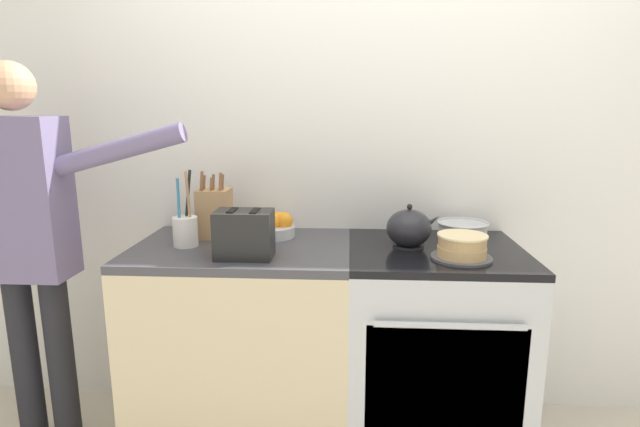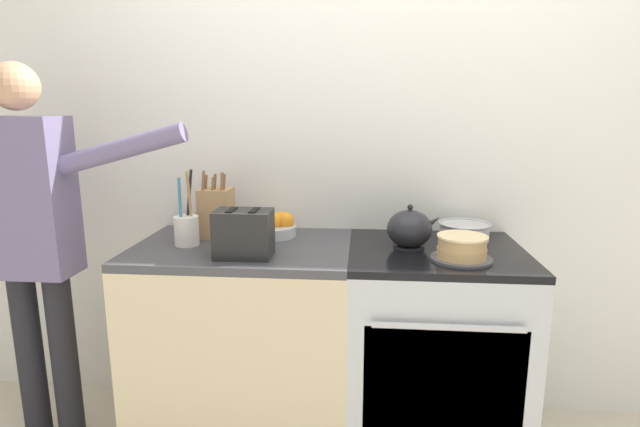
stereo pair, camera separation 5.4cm
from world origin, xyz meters
TOP-DOWN VIEW (x-y plane):
  - wall_back at (0.00, 0.67)m, footprint 8.00×0.04m
  - counter_cabinet at (-0.60, 0.33)m, footprint 0.93×0.65m
  - stove_range at (0.23, 0.32)m, footprint 0.73×0.68m
  - layer_cake at (0.30, 0.18)m, footprint 0.24×0.24m
  - tea_kettle at (0.12, 0.35)m, footprint 0.23×0.19m
  - mixing_bowl at (0.37, 0.49)m, footprint 0.23×0.23m
  - knife_block at (-0.74, 0.46)m, footprint 0.14×0.14m
  - utensil_crock at (-0.83, 0.30)m, footprint 0.10×0.10m
  - fruit_bowl at (-0.48, 0.48)m, footprint 0.20×0.20m
  - toaster at (-0.55, 0.15)m, footprint 0.24×0.15m
  - person_baker at (-1.45, 0.20)m, footprint 0.94×0.20m

SIDE VIEW (x-z plane):
  - counter_cabinet at x=-0.60m, z-range 0.00..0.92m
  - stove_range at x=0.23m, z-range 0.00..0.92m
  - mixing_bowl at x=0.37m, z-range 0.92..1.00m
  - fruit_bowl at x=-0.48m, z-range 0.91..1.02m
  - layer_cake at x=0.30m, z-range 0.91..1.01m
  - utensil_crock at x=-0.83m, z-range 0.83..1.15m
  - tea_kettle at x=0.12m, z-range 0.90..1.09m
  - person_baker at x=-1.45m, z-range 0.17..1.84m
  - toaster at x=-0.55m, z-range 0.92..1.11m
  - knife_block at x=-0.74m, z-range 0.88..1.18m
  - wall_back at x=0.00m, z-range 0.00..2.60m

